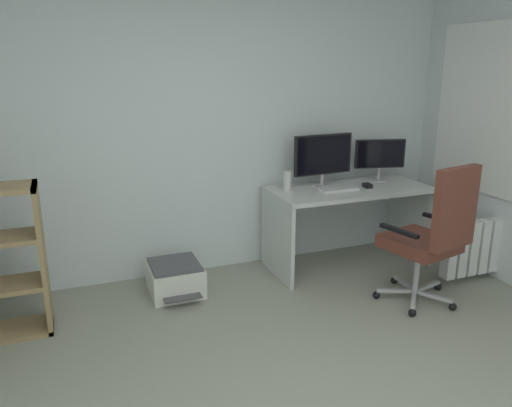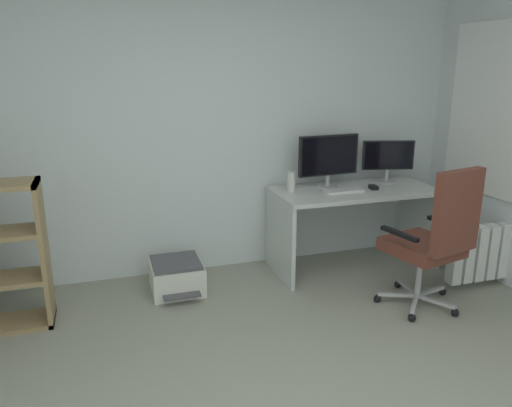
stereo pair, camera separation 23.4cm
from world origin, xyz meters
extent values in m
cube|color=silver|center=(0.00, 2.49, 1.40)|extent=(4.90, 0.10, 2.80)
cube|color=silver|center=(1.38, 2.06, 0.72)|extent=(1.44, 0.67, 0.04)
cube|color=silver|center=(0.68, 2.06, 0.35)|extent=(0.04, 0.65, 0.70)
cube|color=silver|center=(2.09, 2.06, 0.35)|extent=(0.04, 0.65, 0.70)
cylinder|color=#B2B5B7|center=(1.18, 2.21, 0.75)|extent=(0.18, 0.18, 0.01)
cylinder|color=#B2B5B7|center=(1.18, 2.21, 0.81)|extent=(0.03, 0.03, 0.11)
cube|color=black|center=(1.18, 2.21, 1.03)|extent=(0.58, 0.08, 0.36)
cube|color=black|center=(1.18, 2.19, 1.03)|extent=(0.54, 0.04, 0.33)
cylinder|color=#B2B5B7|center=(1.79, 2.21, 0.75)|extent=(0.18, 0.18, 0.01)
cylinder|color=#B2B5B7|center=(1.79, 2.21, 0.81)|extent=(0.03, 0.03, 0.12)
cube|color=black|center=(1.79, 2.21, 1.00)|extent=(0.47, 0.15, 0.27)
cube|color=black|center=(1.78, 2.19, 1.00)|extent=(0.43, 0.11, 0.25)
cube|color=silver|center=(1.24, 2.00, 0.75)|extent=(0.34, 0.13, 0.02)
cube|color=black|center=(1.53, 2.01, 0.76)|extent=(0.07, 0.11, 0.03)
cylinder|color=silver|center=(0.81, 2.16, 0.83)|extent=(0.07, 0.07, 0.17)
cube|color=#B7BABC|center=(1.66, 1.27, 0.07)|extent=(0.30, 0.10, 0.02)
sphere|color=black|center=(1.81, 1.31, 0.03)|extent=(0.06, 0.06, 0.06)
cube|color=#B7BABC|center=(1.53, 1.39, 0.07)|extent=(0.06, 0.30, 0.02)
sphere|color=black|center=(1.54, 1.54, 0.03)|extent=(0.06, 0.06, 0.06)
cube|color=#B7BABC|center=(1.38, 1.30, 0.07)|extent=(0.29, 0.15, 0.02)
sphere|color=black|center=(1.24, 1.36, 0.03)|extent=(0.06, 0.06, 0.06)
cube|color=#B7BABC|center=(1.42, 1.13, 0.07)|extent=(0.22, 0.25, 0.02)
sphere|color=black|center=(1.32, 1.01, 0.03)|extent=(0.06, 0.06, 0.06)
cube|color=#B7BABC|center=(1.60, 1.11, 0.07)|extent=(0.18, 0.27, 0.02)
sphere|color=black|center=(1.67, 0.98, 0.03)|extent=(0.06, 0.06, 0.06)
cylinder|color=#B7BABC|center=(1.52, 1.24, 0.25)|extent=(0.04, 0.04, 0.36)
cube|color=brown|center=(1.52, 1.24, 0.48)|extent=(0.56, 0.58, 0.10)
cube|color=brown|center=(1.58, 0.97, 0.82)|extent=(0.43, 0.16, 0.60)
cube|color=black|center=(1.27, 1.18, 0.63)|extent=(0.12, 0.34, 0.03)
cube|color=black|center=(1.76, 1.30, 0.63)|extent=(0.12, 0.34, 0.03)
cube|color=#9D8052|center=(-1.18, 1.83, 0.52)|extent=(0.03, 0.32, 1.05)
cube|color=silver|center=(-0.23, 2.05, 0.12)|extent=(0.42, 0.44, 0.23)
cube|color=#4C4C51|center=(-0.23, 2.05, 0.25)|extent=(0.38, 0.40, 0.02)
cube|color=#4C4C51|center=(-0.23, 1.79, 0.07)|extent=(0.29, 0.10, 0.01)
cube|color=white|center=(1.95, 1.37, 0.30)|extent=(0.09, 0.10, 0.47)
cube|color=white|center=(2.06, 1.37, 0.30)|extent=(0.09, 0.10, 0.47)
cube|color=white|center=(2.18, 1.37, 0.30)|extent=(0.09, 0.10, 0.47)
cube|color=white|center=(2.29, 1.37, 0.30)|extent=(0.09, 0.10, 0.47)
cube|color=white|center=(2.41, 1.37, 0.30)|extent=(0.09, 0.10, 0.47)
cube|color=white|center=(2.52, 1.37, 0.30)|extent=(0.09, 0.10, 0.47)
camera|label=1|loc=(-0.96, -1.66, 1.82)|focal=34.83mm
camera|label=2|loc=(-0.74, -1.74, 1.82)|focal=34.83mm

